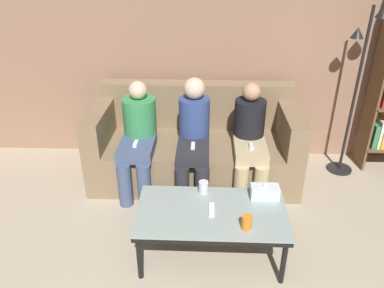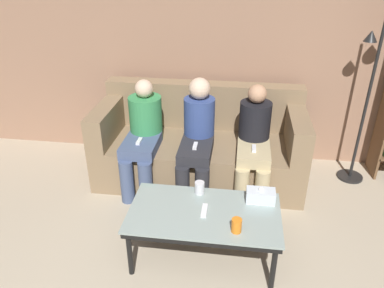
{
  "view_description": "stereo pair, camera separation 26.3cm",
  "coord_description": "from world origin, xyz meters",
  "px_view_note": "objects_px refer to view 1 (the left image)",
  "views": [
    {
      "loc": [
        0.12,
        -0.5,
        2.16
      ],
      "look_at": [
        0.0,
        2.31,
        0.69
      ],
      "focal_mm": 35.0,
      "sensor_mm": 36.0,
      "label": 1
    },
    {
      "loc": [
        0.38,
        -0.48,
        2.16
      ],
      "look_at": [
        0.0,
        2.31,
        0.69
      ],
      "focal_mm": 35.0,
      "sensor_mm": 36.0,
      "label": 2
    }
  ],
  "objects_px": {
    "game_remote": "(212,210)",
    "seated_person_left_end": "(138,135)",
    "cup_near_left": "(204,187)",
    "cup_near_right": "(247,222)",
    "couch": "(195,145)",
    "standing_lamp": "(360,76)",
    "seated_person_mid_right": "(250,138)",
    "tissue_box": "(265,192)",
    "coffee_table": "(211,215)",
    "seated_person_mid_left": "(194,135)"
  },
  "relations": [
    {
      "from": "game_remote",
      "to": "seated_person_left_end",
      "type": "xyz_separation_m",
      "value": [
        -0.7,
        0.96,
        0.13
      ]
    },
    {
      "from": "cup_near_left",
      "to": "cup_near_right",
      "type": "distance_m",
      "value": 0.52
    },
    {
      "from": "couch",
      "to": "game_remote",
      "type": "xyz_separation_m",
      "value": [
        0.17,
        -1.2,
        0.1
      ]
    },
    {
      "from": "standing_lamp",
      "to": "seated_person_left_end",
      "type": "distance_m",
      "value": 2.22
    },
    {
      "from": "standing_lamp",
      "to": "seated_person_mid_right",
      "type": "distance_m",
      "value": 1.24
    },
    {
      "from": "couch",
      "to": "tissue_box",
      "type": "xyz_separation_m",
      "value": [
        0.58,
        -1.01,
        0.14
      ]
    },
    {
      "from": "tissue_box",
      "to": "seated_person_mid_right",
      "type": "xyz_separation_m",
      "value": [
        -0.05,
        0.76,
        0.09
      ]
    },
    {
      "from": "coffee_table",
      "to": "standing_lamp",
      "type": "bearing_deg",
      "value": 43.16
    },
    {
      "from": "cup_near_left",
      "to": "seated_person_mid_left",
      "type": "height_order",
      "value": "seated_person_mid_left"
    },
    {
      "from": "cup_near_right",
      "to": "standing_lamp",
      "type": "height_order",
      "value": "standing_lamp"
    },
    {
      "from": "seated_person_mid_left",
      "to": "cup_near_left",
      "type": "bearing_deg",
      "value": -81.48
    },
    {
      "from": "cup_near_right",
      "to": "seated_person_mid_right",
      "type": "height_order",
      "value": "seated_person_mid_right"
    },
    {
      "from": "tissue_box",
      "to": "seated_person_mid_left",
      "type": "distance_m",
      "value": 0.96
    },
    {
      "from": "cup_near_left",
      "to": "seated_person_left_end",
      "type": "relative_size",
      "value": 0.09
    },
    {
      "from": "cup_near_left",
      "to": "seated_person_mid_left",
      "type": "relative_size",
      "value": 0.09
    },
    {
      "from": "game_remote",
      "to": "seated_person_left_end",
      "type": "relative_size",
      "value": 0.14
    },
    {
      "from": "standing_lamp",
      "to": "seated_person_left_end",
      "type": "bearing_deg",
      "value": -169.77
    },
    {
      "from": "couch",
      "to": "cup_near_right",
      "type": "height_order",
      "value": "couch"
    },
    {
      "from": "cup_near_right",
      "to": "seated_person_left_end",
      "type": "xyz_separation_m",
      "value": [
        -0.94,
        1.14,
        0.09
      ]
    },
    {
      "from": "game_remote",
      "to": "cup_near_left",
      "type": "bearing_deg",
      "value": 105.35
    },
    {
      "from": "couch",
      "to": "cup_near_left",
      "type": "bearing_deg",
      "value": -83.69
    },
    {
      "from": "tissue_box",
      "to": "standing_lamp",
      "type": "bearing_deg",
      "value": 48.59
    },
    {
      "from": "game_remote",
      "to": "seated_person_mid_right",
      "type": "bearing_deg",
      "value": 69.08
    },
    {
      "from": "couch",
      "to": "seated_person_mid_right",
      "type": "distance_m",
      "value": 0.63
    },
    {
      "from": "couch",
      "to": "seated_person_mid_left",
      "type": "relative_size",
      "value": 1.87
    },
    {
      "from": "coffee_table",
      "to": "cup_near_right",
      "type": "relative_size",
      "value": 10.87
    },
    {
      "from": "cup_near_left",
      "to": "couch",
      "type": "bearing_deg",
      "value": 96.31
    },
    {
      "from": "standing_lamp",
      "to": "coffee_table",
      "type": "bearing_deg",
      "value": -136.84
    },
    {
      "from": "tissue_box",
      "to": "seated_person_left_end",
      "type": "xyz_separation_m",
      "value": [
        -1.12,
        0.77,
        0.09
      ]
    },
    {
      "from": "game_remote",
      "to": "standing_lamp",
      "type": "xyz_separation_m",
      "value": [
        1.43,
        1.34,
        0.62
      ]
    },
    {
      "from": "tissue_box",
      "to": "seated_person_mid_right",
      "type": "bearing_deg",
      "value": 93.8
    },
    {
      "from": "couch",
      "to": "game_remote",
      "type": "relative_size",
      "value": 13.73
    },
    {
      "from": "standing_lamp",
      "to": "seated_person_mid_right",
      "type": "xyz_separation_m",
      "value": [
        -1.07,
        -0.39,
        -0.5
      ]
    },
    {
      "from": "standing_lamp",
      "to": "cup_near_left",
      "type": "bearing_deg",
      "value": -143.45
    },
    {
      "from": "cup_near_right",
      "to": "tissue_box",
      "type": "height_order",
      "value": "tissue_box"
    },
    {
      "from": "tissue_box",
      "to": "seated_person_mid_left",
      "type": "relative_size",
      "value": 0.2
    },
    {
      "from": "cup_near_right",
      "to": "game_remote",
      "type": "distance_m",
      "value": 0.31
    },
    {
      "from": "game_remote",
      "to": "cup_near_right",
      "type": "bearing_deg",
      "value": -37.68
    },
    {
      "from": "cup_near_right",
      "to": "couch",
      "type": "bearing_deg",
      "value": 106.58
    },
    {
      "from": "coffee_table",
      "to": "cup_near_left",
      "type": "distance_m",
      "value": 0.26
    },
    {
      "from": "cup_near_left",
      "to": "tissue_box",
      "type": "distance_m",
      "value": 0.48
    },
    {
      "from": "seated_person_left_end",
      "to": "tissue_box",
      "type": "bearing_deg",
      "value": -34.54
    },
    {
      "from": "cup_near_left",
      "to": "game_remote",
      "type": "bearing_deg",
      "value": -74.65
    },
    {
      "from": "cup_near_right",
      "to": "standing_lamp",
      "type": "xyz_separation_m",
      "value": [
        1.19,
        1.53,
        0.58
      ]
    },
    {
      "from": "seated_person_mid_left",
      "to": "seated_person_mid_right",
      "type": "height_order",
      "value": "seated_person_mid_left"
    },
    {
      "from": "tissue_box",
      "to": "game_remote",
      "type": "height_order",
      "value": "tissue_box"
    },
    {
      "from": "game_remote",
      "to": "seated_person_mid_right",
      "type": "relative_size",
      "value": 0.14
    },
    {
      "from": "coffee_table",
      "to": "cup_near_left",
      "type": "xyz_separation_m",
      "value": [
        -0.06,
        0.23,
        0.09
      ]
    },
    {
      "from": "cup_near_left",
      "to": "tissue_box",
      "type": "height_order",
      "value": "tissue_box"
    },
    {
      "from": "cup_near_left",
      "to": "tissue_box",
      "type": "relative_size",
      "value": 0.46
    }
  ]
}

